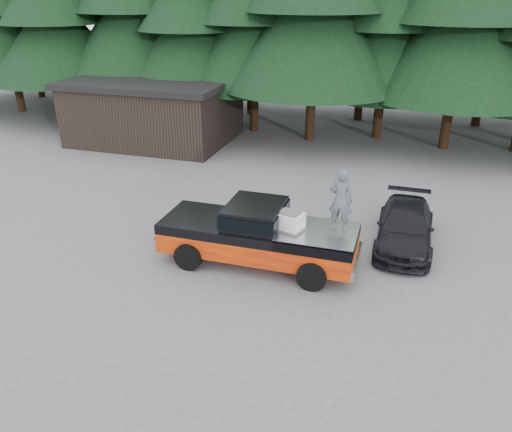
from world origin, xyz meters
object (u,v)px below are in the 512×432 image
(pickup_truck, at_px, (258,243))
(air_compressor, at_px, (290,222))
(man_on_bed, at_px, (341,200))
(utility_building, at_px, (155,109))
(parked_car, at_px, (405,227))

(pickup_truck, bearing_deg, air_compressor, -8.66)
(man_on_bed, distance_m, utility_building, 16.02)
(man_on_bed, height_order, utility_building, utility_building)
(air_compressor, bearing_deg, parked_car, 56.54)
(man_on_bed, bearing_deg, pickup_truck, 9.68)
(parked_car, xyz_separation_m, utility_building, (-13.45, 8.74, 1.04))
(pickup_truck, relative_size, air_compressor, 8.49)
(utility_building, bearing_deg, parked_car, -33.01)
(parked_car, height_order, utility_building, utility_building)
(air_compressor, bearing_deg, utility_building, 148.33)
(pickup_truck, height_order, parked_car, pickup_truck)
(air_compressor, bearing_deg, pickup_truck, -172.30)
(pickup_truck, bearing_deg, utility_building, 129.46)
(air_compressor, xyz_separation_m, utility_building, (-10.27, 11.42, 0.09))
(pickup_truck, relative_size, man_on_bed, 3.23)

